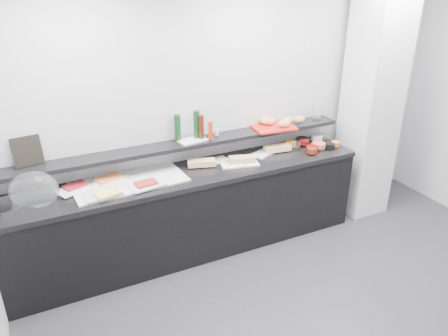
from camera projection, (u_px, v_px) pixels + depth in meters
name	position (u px, v px, depth m)	size (l,w,h in m)	color
back_wall	(240.00, 111.00, 4.60)	(5.00, 0.02, 2.70)	#B3B5BB
column	(372.00, 101.00, 4.91)	(0.50, 0.50, 2.70)	silver
buffet_cabinet	(191.00, 214.00, 4.46)	(3.60, 0.60, 0.85)	black
counter_top	(190.00, 175.00, 4.28)	(3.62, 0.62, 0.05)	black
wall_shelf	(182.00, 145.00, 4.31)	(3.60, 0.25, 0.04)	black
cloche_base	(28.00, 201.00, 3.70)	(0.44, 0.29, 0.04)	silver
cloche_dome	(34.00, 191.00, 3.65)	(0.40, 0.27, 0.34)	white
linen_runner	(130.00, 182.00, 4.06)	(1.03, 0.49, 0.01)	silver
platter_meat_a	(73.00, 189.00, 3.89)	(0.28, 0.19, 0.01)	white
food_meat_a	(75.00, 186.00, 3.92)	(0.19, 0.12, 0.02)	maroon
platter_salmon	(111.00, 181.00, 4.04)	(0.31, 0.21, 0.01)	white
food_salmon	(109.00, 178.00, 4.05)	(0.22, 0.14, 0.02)	orange
platter_cheese	(102.00, 194.00, 3.81)	(0.31, 0.21, 0.01)	silver
food_cheese	(108.00, 193.00, 3.78)	(0.22, 0.14, 0.02)	#F9D761
platter_meat_b	(146.00, 185.00, 3.97)	(0.31, 0.21, 0.01)	silver
food_meat_b	(146.00, 183.00, 3.96)	(0.19, 0.12, 0.02)	maroon
sandwich_plate_left	(214.00, 161.00, 4.49)	(0.31, 0.13, 0.01)	white
sandwich_food_left	(202.00, 163.00, 4.37)	(0.28, 0.11, 0.06)	#E2A976
tongs_left	(211.00, 163.00, 4.43)	(0.01, 0.01, 0.16)	silver
sandwich_plate_mid	(240.00, 164.00, 4.43)	(0.38, 0.16, 0.01)	white
sandwich_food_mid	(242.00, 159.00, 4.44)	(0.27, 0.10, 0.06)	tan
tongs_mid	(246.00, 164.00, 4.39)	(0.01, 0.01, 0.16)	#B5B9BD
sandwich_plate_right	(266.00, 152.00, 4.72)	(0.37, 0.16, 0.01)	white
sandwich_food_right	(277.00, 148.00, 4.72)	(0.29, 0.11, 0.06)	#E3B777
tongs_right	(270.00, 154.00, 4.65)	(0.01, 0.01, 0.16)	silver
bowl_glass_fruit	(292.00, 146.00, 4.81)	(0.19, 0.19, 0.07)	silver
fill_glass_fruit	(290.00, 143.00, 4.84)	(0.12, 0.12, 0.05)	orange
bowl_black_jam	(303.00, 141.00, 4.94)	(0.15, 0.15, 0.07)	black
fill_black_jam	(304.00, 142.00, 4.87)	(0.12, 0.12, 0.05)	#520D0B
bowl_glass_cream	(325.00, 138.00, 5.03)	(0.18, 0.18, 0.07)	silver
fill_glass_cream	(317.00, 138.00, 5.00)	(0.14, 0.14, 0.05)	silver
bowl_red_jam	(312.00, 150.00, 4.70)	(0.13, 0.13, 0.07)	maroon
fill_red_jam	(312.00, 151.00, 4.65)	(0.10, 0.10, 0.05)	#511E0B
bowl_glass_salmon	(318.00, 147.00, 4.78)	(0.16, 0.16, 0.07)	white
fill_glass_salmon	(319.00, 145.00, 4.79)	(0.14, 0.14, 0.05)	#EB5839
bowl_black_fruit	(329.00, 146.00, 4.79)	(0.11, 0.11, 0.07)	black
fill_black_fruit	(335.00, 144.00, 4.83)	(0.09, 0.09, 0.05)	orange
framed_print	(27.00, 151.00, 3.76)	(0.24, 0.02, 0.26)	black
print_art	(24.00, 151.00, 3.77)	(0.19, 0.00, 0.22)	beige
condiment_tray	(193.00, 140.00, 4.35)	(0.28, 0.17, 0.01)	white
bottle_green_a	(177.00, 127.00, 4.29)	(0.06, 0.06, 0.26)	#0E3515
bottle_brown	(201.00, 127.00, 4.33)	(0.05, 0.05, 0.24)	#3B160A
bottle_green_b	(197.00, 124.00, 4.35)	(0.06, 0.06, 0.28)	#0E3415
bottle_hot	(211.00, 130.00, 4.33)	(0.04, 0.04, 0.18)	#B32E0C
shaker_salt	(217.00, 132.00, 4.44)	(0.04, 0.04, 0.07)	silver
shaker_pepper	(211.00, 133.00, 4.42)	(0.03, 0.03, 0.07)	silver
bread_tray	(274.00, 127.00, 4.69)	(0.44, 0.31, 0.02)	red
bread_roll_nw	(267.00, 121.00, 4.73)	(0.15, 0.10, 0.08)	tan
bread_roll_n	(264.00, 120.00, 4.76)	(0.14, 0.09, 0.08)	#B18143
bread_roll_s	(284.00, 123.00, 4.65)	(0.15, 0.09, 0.08)	#CD7E4E
bread_roll_se	(299.00, 119.00, 4.77)	(0.13, 0.08, 0.08)	#C97C4C
bread_roll_midw	(271.00, 121.00, 4.71)	(0.12, 0.08, 0.08)	#D28150
bread_roll_mide	(288.00, 120.00, 4.74)	(0.13, 0.08, 0.08)	tan
carafe	(317.00, 107.00, 4.88)	(0.10, 0.10, 0.30)	white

